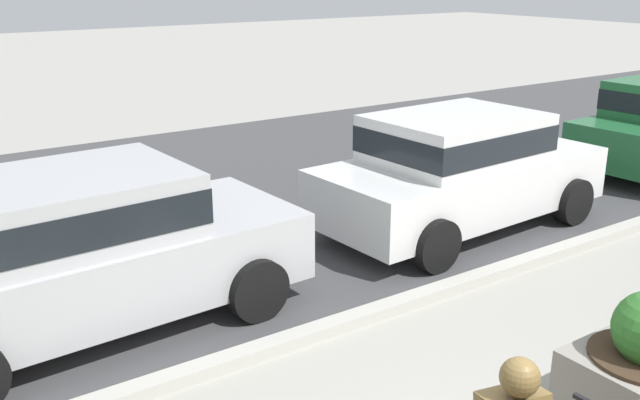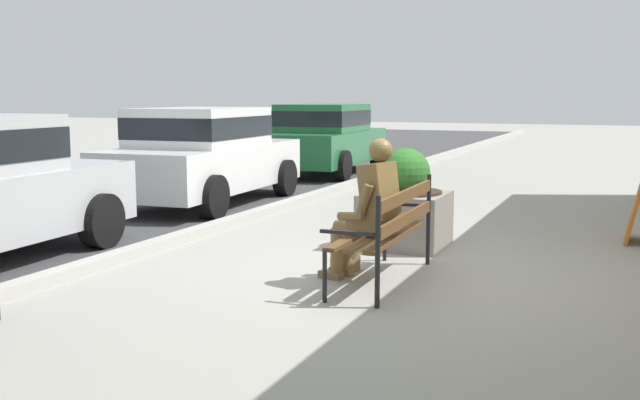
{
  "view_description": "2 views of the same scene",
  "coord_description": "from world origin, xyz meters",
  "views": [
    {
      "loc": [
        -3.12,
        -2.07,
        3.34
      ],
      "look_at": [
        1.26,
        4.33,
        0.8
      ],
      "focal_mm": 39.84,
      "sensor_mm": 36.0,
      "label": 1
    },
    {
      "loc": [
        -6.93,
        -2.1,
        1.77
      ],
      "look_at": [
        -0.27,
        0.7,
        0.75
      ],
      "focal_mm": 42.07,
      "sensor_mm": 36.0,
      "label": 2
    }
  ],
  "objects": [
    {
      "name": "parked_car_silver",
      "position": [
        -1.46,
        4.33,
        0.84
      ],
      "size": [
        4.18,
        2.08,
        1.56
      ],
      "color": "#B7B7BC",
      "rests_on": "ground"
    },
    {
      "name": "parked_car_white",
      "position": [
        3.47,
        4.33,
        0.84
      ],
      "size": [
        4.18,
        2.08,
        1.56
      ],
      "color": "silver",
      "rests_on": "ground"
    },
    {
      "name": "street_surface",
      "position": [
        0.0,
        7.5,
        0.0
      ],
      "size": [
        60.0,
        9.0,
        0.01
      ],
      "primitive_type": "cube",
      "color": "#424244",
      "rests_on": "ground"
    },
    {
      "name": "curb_stone",
      "position": [
        0.0,
        2.9,
        0.06
      ],
      "size": [
        60.0,
        0.2,
        0.12
      ],
      "primitive_type": "cube",
      "color": "#B2AFA8",
      "rests_on": "ground"
    }
  ]
}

